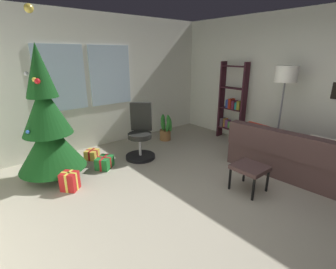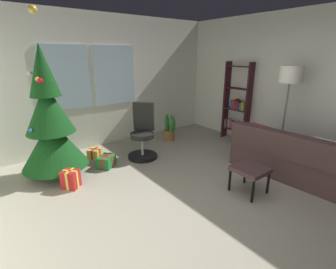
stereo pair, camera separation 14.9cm
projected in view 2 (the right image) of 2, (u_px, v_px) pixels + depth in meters
ground_plane at (217, 209)px, 3.27m from camera, size 5.03×6.20×0.10m
wall_back_with_windows at (108, 82)px, 5.20m from camera, size 5.03×0.12×2.68m
wall_right_with_frames at (321, 88)px, 4.31m from camera, size 0.12×6.20×2.68m
couch at (307, 161)px, 3.92m from camera, size 1.56×2.08×0.78m
footstool at (250, 171)px, 3.47m from camera, size 0.42×0.45×0.39m
holiday_tree at (51, 125)px, 3.84m from camera, size 1.02×1.02×2.54m
gift_box_red at (71, 179)px, 3.65m from camera, size 0.30×0.30×0.28m
gift_box_green at (106, 161)px, 4.34m from camera, size 0.38×0.37×0.21m
gift_box_gold at (95, 153)px, 4.73m from camera, size 0.31×0.31×0.18m
office_chair at (143, 137)px, 4.68m from camera, size 0.59×0.59×1.05m
bookshelf at (237, 107)px, 5.50m from camera, size 0.18×0.64×1.75m
floor_lamp at (290, 81)px, 4.20m from camera, size 0.38×0.38×1.72m
potted_plant at (170, 129)px, 5.63m from camera, size 0.30×0.39×0.63m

